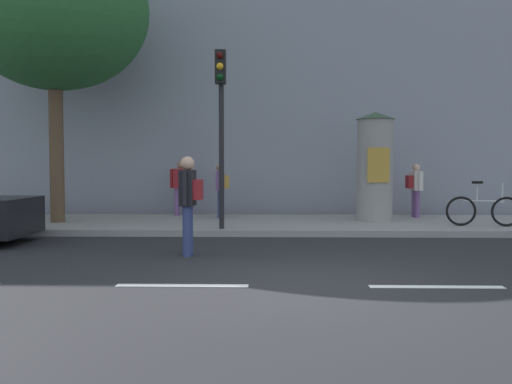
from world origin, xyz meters
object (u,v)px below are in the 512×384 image
pedestrian_tallest (189,196)px  bicycle_leaning (484,210)px  poster_column (375,166)px  street_tree (54,10)px  traffic_light (221,109)px  pedestrian_with_bag (181,183)px  pedestrian_in_dark_shirt (415,186)px  pedestrian_with_backpack (221,186)px

pedestrian_tallest → bicycle_leaning: 7.54m
poster_column → street_tree: 9.19m
traffic_light → pedestrian_tallest: 3.35m
poster_column → pedestrian_with_bag: poster_column is taller
street_tree → bicycle_leaning: (10.66, -0.67, -5.02)m
pedestrian_tallest → bicycle_leaning: bearing=28.3°
pedestrian_with_bag → bicycle_leaning: (7.76, -2.60, -0.56)m
pedestrian_in_dark_shirt → pedestrian_with_bag: 6.71m
traffic_light → pedestrian_with_backpack: 3.29m
poster_column → pedestrian_with_bag: bearing=166.6°
pedestrian_with_backpack → pedestrian_with_bag: bearing=151.4°
pedestrian_tallest → pedestrian_with_bag: pedestrian_tallest is taller
poster_column → bicycle_leaning: size_ratio=1.64×
pedestrian_with_bag → pedestrian_with_backpack: (1.23, -0.67, -0.05)m
pedestrian_tallest → pedestrian_with_bag: 6.27m
traffic_light → pedestrian_with_backpack: (-0.25, 2.71, -1.85)m
street_tree → bicycle_leaning: size_ratio=4.22×
pedestrian_in_dark_shirt → pedestrian_with_bag: (-6.69, 0.38, 0.05)m
pedestrian_in_dark_shirt → bicycle_leaning: 2.52m
traffic_light → poster_column: 4.62m
poster_column → bicycle_leaning: (2.38, -1.31, -1.07)m
traffic_light → street_tree: 5.31m
street_tree → poster_column: bearing=4.4°
pedestrian_with_bag → bicycle_leaning: size_ratio=0.90×
pedestrian_with_bag → pedestrian_with_backpack: bearing=-28.6°
poster_column → pedestrian_tallest: 6.49m
pedestrian_in_dark_shirt → bicycle_leaning: (1.07, -2.22, -0.51)m
street_tree → bicycle_leaning: 11.80m
pedestrian_tallest → pedestrian_with_bag: size_ratio=1.13×
poster_column → bicycle_leaning: bearing=-28.9°
poster_column → pedestrian_with_backpack: 4.24m
traffic_light → street_tree: bearing=161.6°
traffic_light → bicycle_leaning: traffic_light is taller
pedestrian_with_bag → pedestrian_tallest: bearing=-79.5°
street_tree → pedestrian_with_bag: size_ratio=4.69×
traffic_light → pedestrian_tallest: bearing=-96.9°
pedestrian_tallest → pedestrian_with_backpack: (0.09, 5.49, -0.02)m
traffic_light → bicycle_leaning: 6.76m
street_tree → pedestrian_tallest: size_ratio=4.17×
traffic_light → pedestrian_in_dark_shirt: size_ratio=2.70×
pedestrian_with_bag → pedestrian_with_backpack: 1.40m
street_tree → pedestrian_in_dark_shirt: size_ratio=4.95×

